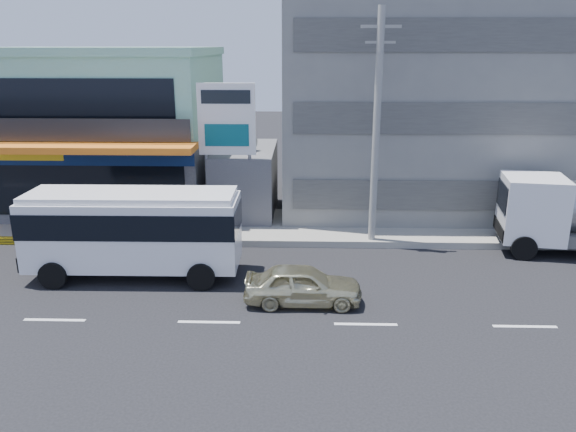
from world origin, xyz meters
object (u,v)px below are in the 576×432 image
Objects in this scene: concrete_building at (436,74)px; motorcycle_rider at (91,252)px; sedan at (303,285)px; shop_building at (101,132)px; billboard at (227,128)px; utility_pole_near at (376,129)px; minibus at (133,227)px; satellite_dish at (243,150)px.

concrete_building is 7.40× the size of motorcycle_rider.
shop_building is at bearing 41.64° from sedan.
billboard reaches higher than motorcycle_rider.
concrete_building reaches higher than sedan.
motorcycle_rider is (-15.36, -10.62, -6.29)m from concrete_building.
shop_building is 1.24× the size of utility_pole_near.
minibus is (4.62, -10.22, -2.02)m from shop_building.
minibus is at bearing -114.91° from satellite_dish.
minibus is 2.44m from motorcycle_rider.
concrete_building is 12.17m from billboard.
sedan is 8.84m from motorcycle_rider.
concrete_building reaches higher than shop_building.
utility_pole_near is 10.56m from minibus.
billboard is 0.69× the size of utility_pole_near.
satellite_dish is 8.99m from motorcycle_rider.
satellite_dish is at bearing 149.04° from utility_pole_near.
concrete_building reaches higher than utility_pole_near.
motorcycle_rider is at bearing -135.23° from billboard.
satellite_dish reaches higher than minibus.
utility_pole_near is at bearing 14.90° from motorcycle_rider.
utility_pole_near reaches higher than sedan.
billboard is at bearing 24.61° from sedan.
sedan is (3.00, -9.50, -2.89)m from satellite_dish.
minibus is at bearing -139.87° from concrete_building.
utility_pole_near is (14.00, -6.55, 1.15)m from shop_building.
satellite_dish is at bearing 17.69° from sedan.
motorcycle_rider is at bearing -74.58° from shop_building.
motorcycle_rider is at bearing 71.17° from sedan.
concrete_building is at bearing 40.13° from minibus.
utility_pole_near is (6.00, -3.60, 1.57)m from satellite_dish.
shop_building is 11.40m from minibus.
satellite_dish is at bearing 74.48° from billboard.
shop_building is at bearing 159.79° from satellite_dish.
satellite_dish is 8.18m from minibus.
concrete_building is 2.02× the size of minibus.
utility_pole_near is 12.57m from motorcycle_rider.
satellite_dish is 2.31m from billboard.
sedan is at bearing -18.99° from motorcycle_rider.
concrete_building is 18.21m from minibus.
concrete_building reaches higher than minibus.
concrete_building is 1.60× the size of utility_pole_near.
sedan is at bearing -116.95° from utility_pole_near.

